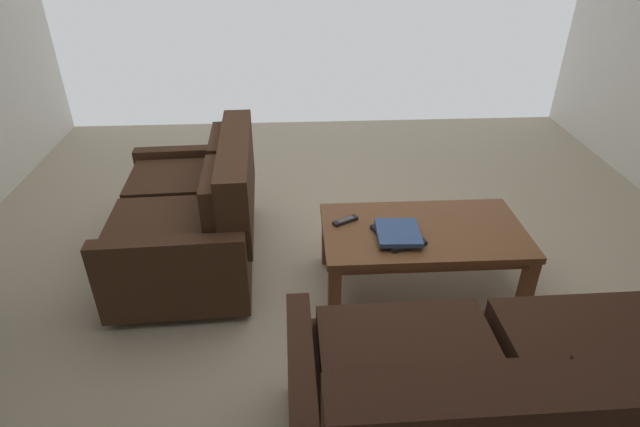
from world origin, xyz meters
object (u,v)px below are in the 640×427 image
sofa_main (516,413)px  tv_remote (345,221)px  book_stack (398,234)px  loveseat_near (196,215)px  coffee_table (423,238)px

sofa_main → tv_remote: sofa_main is taller
sofa_main → book_stack: 1.18m
sofa_main → book_stack: sofa_main is taller
loveseat_near → book_stack: loveseat_near is taller
loveseat_near → coffee_table: (-1.38, 0.36, 0.01)m
loveseat_near → tv_remote: (-0.93, 0.26, 0.08)m
sofa_main → loveseat_near: 2.16m
loveseat_near → sofa_main: bearing=132.5°
book_stack → tv_remote: book_stack is taller
coffee_table → book_stack: 0.21m
sofa_main → loveseat_near: bearing=-47.5°
tv_remote → sofa_main: bearing=111.7°
tv_remote → book_stack: bearing=147.1°
sofa_main → coffee_table: bearing=-86.4°
book_stack → tv_remote: 0.34m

